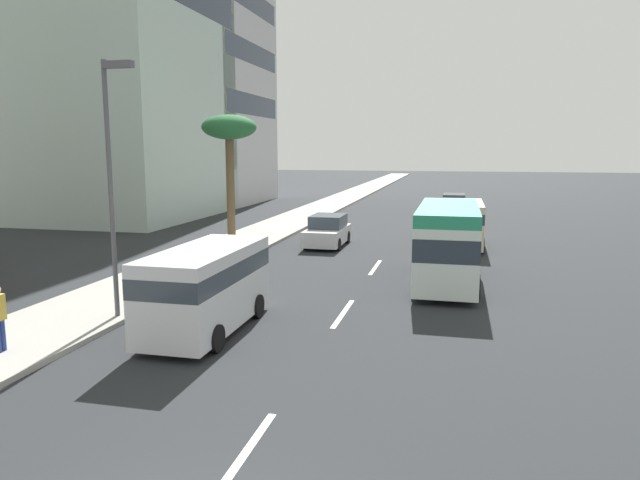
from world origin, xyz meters
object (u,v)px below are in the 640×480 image
(car_second, at_px, (328,231))
(street_lamp, at_px, (112,164))
(minibus_third, at_px, (448,241))
(car_fourth, at_px, (454,205))
(van_lead, at_px, (462,222))
(van_fifth, at_px, (206,284))
(palm_tree, at_px, (229,132))

(car_second, bearing_deg, street_lamp, -11.95)
(street_lamp, bearing_deg, car_second, -11.95)
(minibus_third, distance_m, car_fourth, 23.59)
(car_second, xyz_separation_m, car_fourth, (16.06, -6.41, 0.02))
(van_lead, bearing_deg, van_fifth, 156.46)
(car_second, bearing_deg, van_fifth, -0.54)
(van_lead, xyz_separation_m, car_second, (-1.18, 6.90, -0.59))
(minibus_third, bearing_deg, van_lead, -3.73)
(palm_tree, bearing_deg, van_lead, -88.04)
(van_fifth, bearing_deg, minibus_third, 139.09)
(car_fourth, bearing_deg, palm_tree, 141.58)
(car_second, xyz_separation_m, minibus_third, (-7.51, -6.33, 0.87))
(minibus_third, height_order, car_fourth, minibus_third)
(minibus_third, xyz_separation_m, van_fifth, (-7.47, 6.48, -0.29))
(car_fourth, distance_m, palm_tree, 20.23)
(car_second, relative_size, car_fourth, 0.89)
(car_second, distance_m, car_fourth, 17.29)
(van_lead, height_order, minibus_third, minibus_third)
(van_lead, bearing_deg, car_second, 99.67)
(van_fifth, relative_size, street_lamp, 0.70)
(van_lead, distance_m, car_fourth, 14.90)
(car_second, bearing_deg, minibus_third, 40.13)
(palm_tree, distance_m, street_lamp, 15.68)
(car_fourth, bearing_deg, minibus_third, 179.81)
(car_second, relative_size, street_lamp, 0.56)
(minibus_third, bearing_deg, palm_tree, 55.63)
(palm_tree, bearing_deg, van_fifth, -160.41)
(van_fifth, xyz_separation_m, palm_tree, (15.73, 5.60, 4.64))
(car_second, xyz_separation_m, van_fifth, (-14.99, 0.14, 0.59))
(van_lead, bearing_deg, minibus_third, 176.27)
(van_fifth, relative_size, palm_tree, 0.77)
(car_second, relative_size, palm_tree, 0.61)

